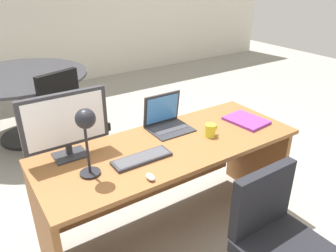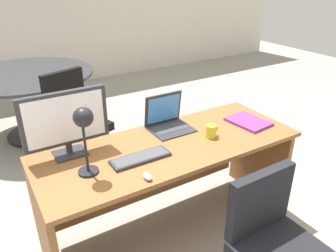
# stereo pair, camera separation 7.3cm
# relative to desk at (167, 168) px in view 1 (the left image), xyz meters

# --- Properties ---
(ground) EXTENTS (12.00, 12.00, 0.00)m
(ground) POSITION_rel_desk_xyz_m (0.00, 1.45, -0.52)
(ground) COLOR gray
(desk) EXTENTS (1.81, 0.70, 0.74)m
(desk) POSITION_rel_desk_xyz_m (0.00, 0.00, 0.00)
(desk) COLOR brown
(desk) RESTS_ON ground
(monitor) EXTENTS (0.53, 0.16, 0.42)m
(monitor) POSITION_rel_desk_xyz_m (-0.62, 0.17, 0.46)
(monitor) COLOR #2D2D33
(monitor) RESTS_ON desk
(laptop) EXTENTS (0.30, 0.26, 0.25)m
(laptop) POSITION_rel_desk_xyz_m (0.11, 0.19, 0.30)
(laptop) COLOR #2D2D33
(laptop) RESTS_ON desk
(keyboard) EXTENTS (0.38, 0.13, 0.02)m
(keyboard) POSITION_rel_desk_xyz_m (-0.27, -0.13, 0.24)
(keyboard) COLOR #2D2D33
(keyboard) RESTS_ON desk
(mouse) EXTENTS (0.04, 0.07, 0.03)m
(mouse) POSITION_rel_desk_xyz_m (-0.33, -0.33, 0.24)
(mouse) COLOR silver
(mouse) RESTS_ON desk
(desk_lamp) EXTENTS (0.12, 0.14, 0.42)m
(desk_lamp) POSITION_rel_desk_xyz_m (-0.59, -0.12, 0.53)
(desk_lamp) COLOR black
(desk_lamp) RESTS_ON desk
(book) EXTENTS (0.26, 0.33, 0.02)m
(book) POSITION_rel_desk_xyz_m (0.69, -0.08, 0.24)
(book) COLOR purple
(book) RESTS_ON desk
(coffee_mug) EXTENTS (0.10, 0.08, 0.09)m
(coffee_mug) POSITION_rel_desk_xyz_m (0.30, -0.11, 0.27)
(coffee_mug) COLOR yellow
(coffee_mug) RESTS_ON desk
(meeting_table) EXTENTS (1.46, 1.46, 0.77)m
(meeting_table) POSITION_rel_desk_xyz_m (-0.55, 2.11, 0.07)
(meeting_table) COLOR black
(meeting_table) RESTS_ON ground
(meeting_chair_near) EXTENTS (0.58, 0.59, 0.93)m
(meeting_chair_near) POSITION_rel_desk_xyz_m (-0.27, 1.27, -0.14)
(meeting_chair_near) COLOR black
(meeting_chair_near) RESTS_ON ground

